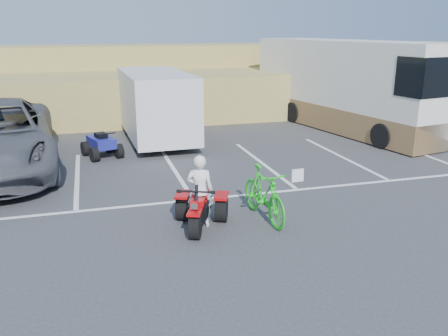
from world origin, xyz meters
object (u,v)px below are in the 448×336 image
object	(u,v)px
green_dirt_bike	(264,194)
cargo_trailer	(156,104)
rv_motorhome	(345,91)
quad_atv_green	(158,143)
red_trike_atv	(199,228)
rider	(200,191)
quad_atv_blue	(103,157)

from	to	relation	value
green_dirt_bike	cargo_trailer	size ratio (longest dim) A/B	0.36
rv_motorhome	quad_atv_green	xyz separation A→B (m)	(-7.72, -0.57, -1.49)
red_trike_atv	rv_motorhome	size ratio (longest dim) A/B	0.15
red_trike_atv	quad_atv_green	world-z (taller)	red_trike_atv
rider	green_dirt_bike	xyz separation A→B (m)	(1.37, -0.06, -0.18)
quad_atv_blue	rider	bearing A→B (deg)	-91.25
rv_motorhome	rider	bearing A→B (deg)	-144.79
cargo_trailer	rv_motorhome	world-z (taller)	rv_motorhome
quad_atv_green	quad_atv_blue	bearing A→B (deg)	-164.35
cargo_trailer	quad_atv_green	xyz separation A→B (m)	(-0.02, -0.36, -1.33)
rv_motorhome	quad_atv_blue	bearing A→B (deg)	-178.88
rider	quad_atv_green	world-z (taller)	rider
rv_motorhome	green_dirt_bike	bearing A→B (deg)	-139.22
rider	green_dirt_bike	bearing A→B (deg)	-160.91
red_trike_atv	rv_motorhome	bearing A→B (deg)	67.78
green_dirt_bike	quad_atv_green	distance (m)	7.81
green_dirt_bike	quad_atv_green	size ratio (longest dim) A/B	1.43
quad_atv_green	cargo_trailer	bearing A→B (deg)	67.14
rider	cargo_trailer	size ratio (longest dim) A/B	0.28
cargo_trailer	quad_atv_blue	distance (m)	3.03
rv_motorhome	quad_atv_green	distance (m)	7.89
green_dirt_bike	quad_atv_green	xyz separation A→B (m)	(-1.13, 7.70, -0.57)
rider	cargo_trailer	world-z (taller)	cargo_trailer
rider	green_dirt_bike	size ratio (longest dim) A/B	0.79
cargo_trailer	quad_atv_blue	size ratio (longest dim) A/B	4.04
cargo_trailer	rider	bearing A→B (deg)	-93.70
red_trike_atv	quad_atv_blue	bearing A→B (deg)	126.72
rider	rv_motorhome	distance (m)	11.47
green_dirt_bike	quad_atv_green	world-z (taller)	green_dirt_bike
cargo_trailer	quad_atv_green	distance (m)	1.38
rider	quad_atv_blue	distance (m)	6.47
rv_motorhome	cargo_trailer	bearing A→B (deg)	170.91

